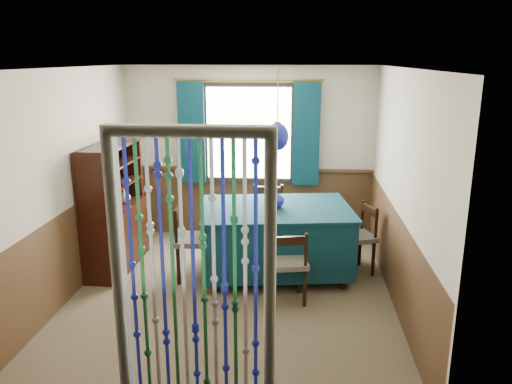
# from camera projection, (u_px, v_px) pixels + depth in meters

# --- Properties ---
(floor) EXTENTS (4.00, 4.00, 0.00)m
(floor) POSITION_uv_depth(u_px,v_px,m) (232.00, 294.00, 5.67)
(floor) COLOR brown
(floor) RESTS_ON ground
(ceiling) EXTENTS (4.00, 4.00, 0.00)m
(ceiling) POSITION_uv_depth(u_px,v_px,m) (229.00, 68.00, 5.02)
(ceiling) COLOR silver
(ceiling) RESTS_ON ground
(wall_back) EXTENTS (3.60, 0.00, 3.60)m
(wall_back) POSITION_uv_depth(u_px,v_px,m) (249.00, 153.00, 7.27)
(wall_back) COLOR beige
(wall_back) RESTS_ON ground
(wall_front) EXTENTS (3.60, 0.00, 3.60)m
(wall_front) POSITION_uv_depth(u_px,v_px,m) (191.00, 261.00, 3.42)
(wall_front) COLOR beige
(wall_front) RESTS_ON ground
(wall_left) EXTENTS (0.00, 4.00, 4.00)m
(wall_left) POSITION_uv_depth(u_px,v_px,m) (69.00, 184.00, 5.49)
(wall_left) COLOR beige
(wall_left) RESTS_ON ground
(wall_right) EXTENTS (0.00, 4.00, 4.00)m
(wall_right) POSITION_uv_depth(u_px,v_px,m) (402.00, 192.00, 5.19)
(wall_right) COLOR beige
(wall_right) RESTS_ON ground
(wainscot_back) EXTENTS (3.60, 0.00, 3.60)m
(wainscot_back) POSITION_uv_depth(u_px,v_px,m) (249.00, 203.00, 7.45)
(wainscot_back) COLOR #49301B
(wainscot_back) RESTS_ON ground
(wainscot_front) EXTENTS (3.60, 0.00, 3.60)m
(wainscot_front) POSITION_uv_depth(u_px,v_px,m) (195.00, 356.00, 3.63)
(wainscot_front) COLOR #49301B
(wainscot_front) RESTS_ON ground
(wainscot_left) EXTENTS (0.00, 4.00, 4.00)m
(wainscot_left) POSITION_uv_depth(u_px,v_px,m) (77.00, 248.00, 5.69)
(wainscot_left) COLOR #49301B
(wainscot_left) RESTS_ON ground
(wainscot_right) EXTENTS (0.00, 4.00, 4.00)m
(wainscot_right) POSITION_uv_depth(u_px,v_px,m) (395.00, 258.00, 5.39)
(wainscot_right) COLOR #49301B
(wainscot_right) RESTS_ON ground
(window) EXTENTS (1.32, 0.12, 1.42)m
(window) POSITION_uv_depth(u_px,v_px,m) (249.00, 133.00, 7.14)
(window) COLOR black
(window) RESTS_ON wall_back
(doorway) EXTENTS (1.16, 0.12, 2.18)m
(doorway) POSITION_uv_depth(u_px,v_px,m) (194.00, 284.00, 3.53)
(doorway) COLOR silver
(doorway) RESTS_ON ground
(dining_table) EXTENTS (1.94, 1.47, 0.86)m
(dining_table) POSITION_uv_depth(u_px,v_px,m) (276.00, 236.00, 6.08)
(dining_table) COLOR #0B2E39
(dining_table) RESTS_ON floor
(chair_near) EXTENTS (0.48, 0.47, 0.84)m
(chair_near) POSITION_uv_depth(u_px,v_px,m) (288.00, 264.00, 5.39)
(chair_near) COLOR black
(chair_near) RESTS_ON floor
(chair_far) EXTENTS (0.46, 0.44, 0.92)m
(chair_far) POSITION_uv_depth(u_px,v_px,m) (267.00, 218.00, 6.79)
(chair_far) COLOR black
(chair_far) RESTS_ON floor
(chair_left) EXTENTS (0.47, 0.49, 0.92)m
(chair_left) POSITION_uv_depth(u_px,v_px,m) (192.00, 240.00, 5.97)
(chair_left) COLOR black
(chair_left) RESTS_ON floor
(chair_right) EXTENTS (0.54, 0.55, 0.87)m
(chair_right) POSITION_uv_depth(u_px,v_px,m) (358.00, 237.00, 6.15)
(chair_right) COLOR black
(chair_right) RESTS_ON floor
(sideboard) EXTENTS (0.45, 1.22, 1.59)m
(sideboard) POSITION_uv_depth(u_px,v_px,m) (115.00, 225.00, 6.29)
(sideboard) COLOR black
(sideboard) RESTS_ON floor
(pendant_lamp) EXTENTS (0.26, 0.26, 0.94)m
(pendant_lamp) POSITION_uv_depth(u_px,v_px,m) (277.00, 136.00, 5.76)
(pendant_lamp) COLOR olive
(pendant_lamp) RESTS_ON ceiling
(vase_table) EXTENTS (0.22, 0.22, 0.21)m
(vase_table) POSITION_uv_depth(u_px,v_px,m) (275.00, 199.00, 5.96)
(vase_table) COLOR navy
(vase_table) RESTS_ON dining_table
(bowl_shelf) EXTENTS (0.25, 0.25, 0.05)m
(bowl_shelf) POSITION_uv_depth(u_px,v_px,m) (111.00, 186.00, 5.95)
(bowl_shelf) COLOR beige
(bowl_shelf) RESTS_ON sideboard
(vase_sideboard) EXTENTS (0.22, 0.22, 0.19)m
(vase_sideboard) POSITION_uv_depth(u_px,v_px,m) (124.00, 195.00, 6.40)
(vase_sideboard) COLOR beige
(vase_sideboard) RESTS_ON sideboard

